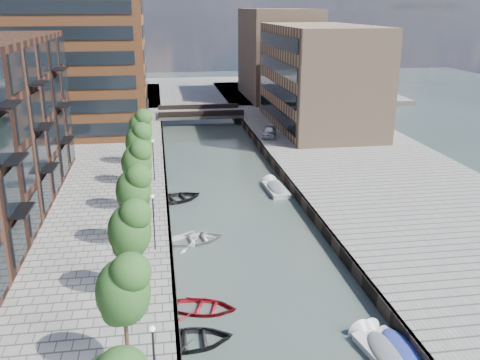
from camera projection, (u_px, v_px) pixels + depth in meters
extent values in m
plane|color=#38473F|center=(227.00, 186.00, 54.24)|extent=(300.00, 300.00, 0.00)
cube|color=gray|center=(377.00, 174.00, 56.42)|extent=(20.00, 140.00, 1.00)
cube|color=#332823|center=(166.00, 185.00, 53.19)|extent=(0.25, 140.00, 1.00)
cube|color=#332823|center=(285.00, 179.00, 54.97)|extent=(0.25, 140.00, 1.00)
cube|color=gray|center=(189.00, 92.00, 110.45)|extent=(80.00, 40.00, 1.00)
cube|color=#99542C|center=(73.00, 17.00, 70.28)|extent=(18.00, 18.00, 30.00)
cube|color=#A07D62|center=(319.00, 77.00, 74.77)|extent=(12.00, 25.00, 14.00)
cube|color=#A07D62|center=(278.00, 54.00, 98.88)|extent=(12.00, 20.00, 16.00)
cube|color=gray|center=(200.00, 114.00, 83.90)|extent=(13.00, 6.00, 0.60)
cube|color=#332823|center=(202.00, 114.00, 81.08)|extent=(13.00, 0.40, 0.80)
cube|color=#332823|center=(199.00, 107.00, 86.34)|extent=(13.00, 0.40, 0.80)
cylinder|color=#382619|center=(127.00, 339.00, 24.94)|extent=(0.20, 0.20, 3.20)
ellipsoid|color=#295C22|center=(123.00, 287.00, 24.10)|extent=(2.50, 2.50, 3.25)
cylinder|color=#382619|center=(132.00, 270.00, 31.52)|extent=(0.20, 0.20, 3.20)
ellipsoid|color=#295C22|center=(129.00, 227.00, 30.68)|extent=(2.50, 2.50, 3.25)
cylinder|color=#382619|center=(136.00, 224.00, 38.10)|extent=(0.20, 0.20, 3.20)
ellipsoid|color=#295C22|center=(133.00, 188.00, 37.25)|extent=(2.50, 2.50, 3.25)
cylinder|color=#382619|center=(138.00, 192.00, 44.67)|extent=(0.20, 0.20, 3.20)
ellipsoid|color=#295C22|center=(136.00, 161.00, 43.83)|extent=(2.50, 2.50, 3.25)
cylinder|color=#382619|center=(140.00, 168.00, 51.25)|extent=(0.20, 0.20, 3.20)
ellipsoid|color=#295C22|center=(138.00, 141.00, 50.40)|extent=(2.50, 2.50, 3.25)
cylinder|color=#382619|center=(142.00, 150.00, 57.83)|extent=(0.20, 0.20, 3.20)
ellipsoid|color=#295C22|center=(140.00, 125.00, 56.98)|extent=(2.50, 2.50, 3.25)
sphere|color=#FFF2CC|center=(152.00, 329.00, 21.57)|extent=(0.24, 0.24, 0.24)
cylinder|color=black|center=(154.00, 223.00, 37.22)|extent=(0.10, 0.10, 4.00)
sphere|color=#FFF2CC|center=(152.00, 196.00, 36.60)|extent=(0.24, 0.24, 0.24)
cylinder|color=black|center=(154.00, 161.00, 52.25)|extent=(0.10, 0.10, 4.00)
sphere|color=#FFF2CC|center=(153.00, 141.00, 51.63)|extent=(0.24, 0.24, 0.24)
imported|color=black|center=(191.00, 344.00, 28.88)|extent=(4.76, 3.44, 0.97)
imported|color=maroon|center=(203.00, 310.00, 32.09)|extent=(4.72, 3.93, 0.84)
imported|color=silver|center=(195.00, 242.00, 41.38)|extent=(5.24, 4.20, 0.97)
imported|color=black|center=(176.00, 201.00, 50.14)|extent=(5.95, 5.06, 1.05)
cube|color=silver|center=(386.00, 360.00, 27.56)|extent=(2.32, 4.48, 0.60)
cube|color=silver|center=(387.00, 354.00, 27.46)|extent=(2.41, 4.59, 0.09)
cone|color=silver|center=(364.00, 336.00, 29.47)|extent=(1.70, 1.10, 1.58)
ellipsoid|color=slate|center=(387.00, 353.00, 27.45)|extent=(2.16, 4.10, 0.52)
cube|color=silver|center=(401.00, 356.00, 27.86)|extent=(2.88, 4.50, 0.60)
cube|color=silver|center=(402.00, 350.00, 27.76)|extent=(2.98, 4.61, 0.09)
cone|color=silver|center=(374.00, 334.00, 29.61)|extent=(1.75, 1.30, 1.56)
ellipsoid|color=#22329C|center=(402.00, 350.00, 27.75)|extent=(2.67, 4.12, 0.51)
cube|color=#BCBCBA|center=(276.00, 191.00, 52.60)|extent=(1.92, 4.64, 0.64)
cube|color=#BCBCBA|center=(276.00, 188.00, 52.50)|extent=(2.00, 4.75, 0.10)
cone|color=#BCBCBA|center=(270.00, 184.00, 54.71)|extent=(1.73, 0.98, 1.69)
ellipsoid|color=slate|center=(276.00, 187.00, 52.48)|extent=(1.80, 4.24, 0.56)
imported|color=silver|center=(269.00, 131.00, 70.26)|extent=(2.81, 4.57, 1.45)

